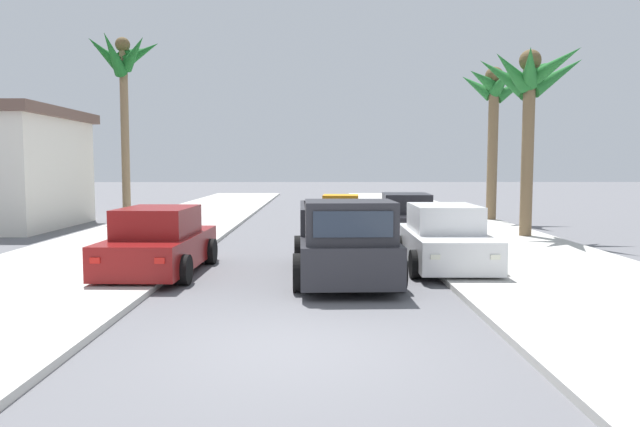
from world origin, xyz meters
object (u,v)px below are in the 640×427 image
at_px(pickup_truck, 344,242).
at_px(car_left_mid, 406,218).
at_px(palm_tree_left_fore, 494,101).
at_px(palm_tree_left_mid, 123,68).
at_px(car_right_near, 444,239).
at_px(car_left_near, 159,243).
at_px(palm_tree_right_fore, 530,85).

relative_size(pickup_truck, car_left_mid, 1.22).
relative_size(palm_tree_left_fore, palm_tree_left_mid, 0.83).
height_order(pickup_truck, car_right_near, pickup_truck).
bearing_deg(car_right_near, palm_tree_left_mid, 134.36).
distance_m(car_left_near, palm_tree_right_fore, 13.15).
height_order(pickup_truck, car_left_mid, pickup_truck).
xyz_separation_m(car_right_near, palm_tree_left_mid, (-11.53, 11.79, 6.00)).
relative_size(car_left_mid, palm_tree_left_mid, 0.53).
bearing_deg(car_left_mid, palm_tree_right_fore, -1.77).
distance_m(palm_tree_left_fore, palm_tree_right_fore, 6.07).
xyz_separation_m(car_left_near, car_right_near, (6.71, 0.68, 0.00)).
bearing_deg(car_left_near, palm_tree_left_mid, 111.12).
bearing_deg(palm_tree_left_mid, car_right_near, -45.64).
bearing_deg(car_left_mid, palm_tree_left_fore, 51.68).
bearing_deg(palm_tree_left_fore, car_left_mid, -128.32).
bearing_deg(palm_tree_left_mid, palm_tree_right_fore, -21.96).
bearing_deg(car_left_near, car_left_mid, 43.58).
relative_size(car_left_near, car_left_mid, 0.99).
relative_size(pickup_truck, palm_tree_left_fore, 0.78).
relative_size(car_left_near, palm_tree_right_fore, 0.68).
distance_m(car_left_mid, palm_tree_left_mid, 14.33).
xyz_separation_m(pickup_truck, palm_tree_right_fore, (6.48, 6.81, 4.35)).
xyz_separation_m(car_right_near, palm_tree_left_fore, (4.62, 11.57, 4.57)).
distance_m(car_left_near, car_right_near, 6.75).
height_order(palm_tree_right_fore, palm_tree_left_mid, palm_tree_left_mid).
distance_m(pickup_truck, palm_tree_left_fore, 15.35).
bearing_deg(palm_tree_left_mid, car_left_mid, -28.12).
bearing_deg(car_right_near, palm_tree_left_fore, 68.24).
bearing_deg(palm_tree_right_fore, pickup_truck, -133.60).
bearing_deg(pickup_truck, car_left_mid, 70.66).
distance_m(car_left_near, palm_tree_left_fore, 17.30).
xyz_separation_m(car_left_mid, palm_tree_left_fore, (4.67, 5.91, 4.57)).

